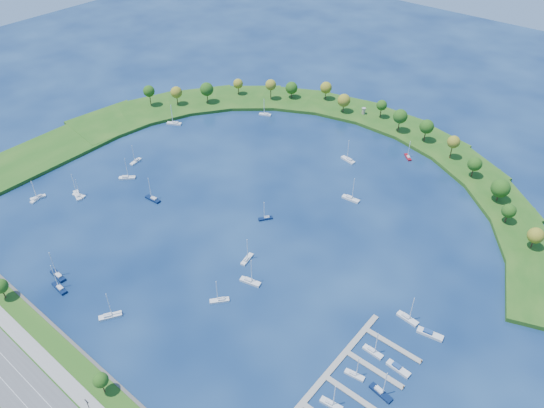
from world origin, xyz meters
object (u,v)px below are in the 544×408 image
Objects in this scene: moored_boat_13 at (136,161)px; moored_boat_3 at (266,218)px; moored_boat_5 at (220,300)px; moored_boat_17 at (58,275)px; docked_boat_8 at (373,351)px; docked_boat_4 at (331,403)px; docked_boat_10 at (407,318)px; dock_system at (332,402)px; moored_boat_15 at (265,114)px; harbor_tower at (364,111)px; moored_boat_9 at (153,198)px; moored_boat_1 at (408,157)px; moored_boat_18 at (351,198)px; docked_boat_6 at (354,374)px; moored_boat_8 at (174,123)px; moored_boat_12 at (59,287)px; moored_boat_14 at (36,199)px; docked_boat_9 at (398,368)px; moored_boat_2 at (127,177)px; moored_boat_7 at (247,259)px; moored_boat_4 at (77,195)px; moored_boat_6 at (110,316)px; docked_boat_7 at (381,392)px; moored_boat_16 at (79,195)px; moored_boat_10 at (348,159)px; docked_boat_11 at (430,334)px.

moored_boat_3 is at bearing 86.26° from moored_boat_13.
moored_boat_5 is 70.26m from moored_boat_17.
moored_boat_3 is at bearing 159.15° from docked_boat_8.
docked_boat_10 is at bearing 79.64° from docked_boat_4.
dock_system is 6.17× the size of moored_boat_17.
moored_boat_15 is at bearing -77.84° from moored_boat_17.
harbor_tower is 201.75m from docked_boat_4.
moored_boat_5 is 0.89× the size of moored_boat_9.
moored_boat_1 is 0.80× the size of docked_boat_10.
docked_boat_4 is 0.89× the size of docked_boat_10.
moored_boat_1 is 0.90× the size of docked_boat_4.
moored_boat_5 is 156.12m from moored_boat_15.
moored_boat_18 is 101.01m from docked_boat_6.
moored_boat_8 is at bearing 145.08° from docked_boat_4.
moored_boat_14 is at bearing -18.84° from moored_boat_12.
docked_boat_8 is at bearing -95.57° from moored_boat_14.
docked_boat_9 is at bearing -152.42° from moored_boat_12.
moored_boat_17 is at bearing -105.55° from moored_boat_2.
docked_boat_6 reaches higher than harbor_tower.
moored_boat_3 is at bearing -125.72° from moored_boat_18.
docked_boat_6 is at bearing -117.39° from moored_boat_7.
moored_boat_4 is 1.24× the size of moored_boat_14.
moored_boat_7 is at bearing 155.94° from docked_boat_6.
moored_boat_9 reaches higher than moored_boat_12.
moored_boat_6 is 74.51m from moored_boat_9.
moored_boat_9 reaches higher than docked_boat_6.
moored_boat_7 reaches higher than moored_boat_3.
docked_boat_10 reaches higher than docked_boat_7.
docked_boat_6 is at bearing -158.74° from moored_boat_4.
moored_boat_14 is 0.80× the size of moored_boat_17.
moored_boat_9 is at bearing -103.97° from harbor_tower.
moored_boat_7 is at bearing -123.87° from moored_boat_12.
docked_boat_9 is at bearing 72.76° from moored_boat_13.
docked_boat_7 is (97.18, 37.96, -0.01)m from moored_boat_6.
moored_boat_16 is at bearing -5.05° from moored_boat_13.
harbor_tower is at bearing -136.49° from moored_boat_3.
moored_boat_10 is 148.76m from docked_boat_4.
docked_boat_11 is at bearing -179.19° from moored_boat_9.
docked_boat_7 is at bearing -15.00° from moored_boat_16.
moored_boat_1 is 0.80× the size of moored_boat_6.
moored_boat_17 is at bearing 84.79° from moored_boat_10.
harbor_tower is 0.32× the size of moored_boat_9.
moored_boat_18 is (107.71, 85.03, 0.08)m from moored_boat_16.
dock_system is 6.40× the size of moored_boat_12.
moored_boat_8 is 133.17m from moored_boat_17.
moored_boat_17 is 151.73m from docked_boat_11.
docked_boat_10 reaches higher than moored_boat_7.
dock_system is 6.17× the size of moored_boat_8.
moored_boat_14 is (-110.09, -35.07, -0.02)m from moored_boat_7.
moored_boat_18 is 85.34m from docked_boat_11.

